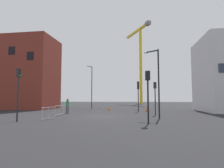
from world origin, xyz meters
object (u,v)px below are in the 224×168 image
(streetlamp_short, at_px, (157,77))
(traffic_cone_orange, at_px, (109,108))
(streetlamp_tall, at_px, (91,84))
(pedestrian_walking, at_px, (67,105))
(traffic_light_verge, at_px, (155,93))
(traffic_cone_by_barrier, at_px, (147,109))
(traffic_light_corner, at_px, (138,93))
(traffic_light_median, at_px, (18,86))
(construction_crane, at_px, (140,54))
(traffic_light_far, at_px, (138,92))
(traffic_light_near, at_px, (148,88))

(streetlamp_short, distance_m, traffic_cone_orange, 13.32)
(streetlamp_tall, distance_m, pedestrian_walking, 11.29)
(traffic_light_verge, xyz_separation_m, traffic_cone_by_barrier, (-0.65, 5.65, -2.15))
(streetlamp_tall, bearing_deg, traffic_cone_orange, -42.58)
(streetlamp_short, xyz_separation_m, traffic_cone_orange, (-6.35, 11.16, -3.54))
(streetlamp_tall, relative_size, traffic_light_corner, 1.86)
(pedestrian_walking, bearing_deg, traffic_light_median, -96.89)
(traffic_light_corner, relative_size, traffic_cone_orange, 7.19)
(construction_crane, xyz_separation_m, traffic_light_far, (-0.65, -35.18, -13.69))
(construction_crane, distance_m, traffic_light_far, 37.75)
(traffic_light_verge, bearing_deg, traffic_light_median, -145.82)
(construction_crane, xyz_separation_m, traffic_light_near, (0.11, -47.05, -13.88))
(traffic_light_verge, height_order, traffic_cone_orange, traffic_light_verge)
(construction_crane, relative_size, traffic_cone_by_barrier, 36.82)
(traffic_light_near, xyz_separation_m, traffic_light_corner, (-0.77, 18.10, 0.16))
(streetlamp_short, xyz_separation_m, traffic_light_near, (-1.01, -3.80, -1.21))
(construction_crane, distance_m, pedestrian_walking, 43.26)
(traffic_light_near, height_order, traffic_light_corner, traffic_light_corner)
(traffic_light_near, bearing_deg, traffic_cone_orange, 109.66)
(construction_crane, bearing_deg, streetlamp_short, -88.52)
(construction_crane, height_order, traffic_light_verge, construction_crane)
(pedestrian_walking, bearing_deg, traffic_light_near, -39.75)
(traffic_light_far, xyz_separation_m, traffic_cone_orange, (-4.59, 3.08, -2.52))
(traffic_light_far, height_order, pedestrian_walking, traffic_light_far)
(pedestrian_walking, bearing_deg, streetlamp_short, -20.75)
(construction_crane, relative_size, traffic_light_near, 6.67)
(traffic_light_median, bearing_deg, traffic_light_verge, 34.18)
(traffic_cone_orange, height_order, traffic_cone_by_barrier, traffic_cone_by_barrier)
(streetlamp_tall, xyz_separation_m, streetlamp_short, (10.15, -14.65, -0.63))
(traffic_cone_by_barrier, bearing_deg, traffic_light_verge, -83.49)
(traffic_light_far, height_order, traffic_light_near, traffic_light_far)
(streetlamp_short, relative_size, pedestrian_walking, 3.57)
(traffic_light_verge, height_order, traffic_light_corner, traffic_light_corner)
(traffic_cone_by_barrier, bearing_deg, streetlamp_short, -86.88)
(streetlamp_tall, relative_size, traffic_light_verge, 2.09)
(traffic_light_verge, relative_size, traffic_light_far, 0.88)
(traffic_light_median, relative_size, traffic_light_near, 1.10)
(traffic_light_near, bearing_deg, traffic_light_verge, 81.25)
(traffic_light_near, bearing_deg, streetlamp_short, 75.11)
(traffic_light_median, relative_size, pedestrian_walking, 2.35)
(traffic_light_verge, relative_size, traffic_light_corner, 0.89)
(traffic_light_verge, distance_m, traffic_light_far, 4.83)
(traffic_light_near, distance_m, traffic_light_corner, 18.11)
(traffic_light_median, distance_m, traffic_cone_orange, 16.16)
(traffic_cone_orange, bearing_deg, traffic_light_near, -70.34)
(traffic_light_corner, height_order, pedestrian_walking, traffic_light_corner)
(traffic_light_verge, bearing_deg, pedestrian_walking, 178.75)
(traffic_cone_by_barrier, bearing_deg, pedestrian_walking, -150.85)
(traffic_light_verge, distance_m, traffic_light_median, 13.70)
(construction_crane, distance_m, traffic_light_median, 50.25)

